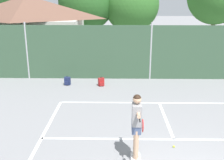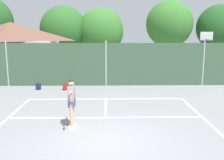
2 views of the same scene
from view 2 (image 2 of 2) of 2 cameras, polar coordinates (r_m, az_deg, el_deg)
ground_plane at (r=8.60m, az=-1.54°, el=-13.81°), size 120.00×120.00×0.00m
court_markings at (r=9.19m, az=-1.51°, el=-12.11°), size 8.30×11.10×0.01m
chainlink_fence at (r=16.96m, az=-1.35°, el=3.47°), size 26.09×0.09×2.98m
basketball_hoop at (r=19.77m, az=20.12°, el=6.46°), size 0.90×0.67×3.55m
clubhouse_building at (r=22.04m, az=-21.39°, el=6.55°), size 7.21×4.56×4.31m
treeline_backdrop at (r=26.62m, az=-1.81°, el=11.82°), size 28.46×4.53×7.05m
tennis_player at (r=9.62m, az=-9.00°, el=-4.21°), size 0.27×1.44×1.85m
tennis_ball at (r=10.45m, az=-1.99°, el=-9.06°), size 0.07×0.07×0.07m
backpack_navy at (r=16.60m, az=-16.12°, el=-1.41°), size 0.31×0.29×0.46m
backpack_red at (r=16.12m, az=-10.39°, el=-1.52°), size 0.32×0.31×0.46m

